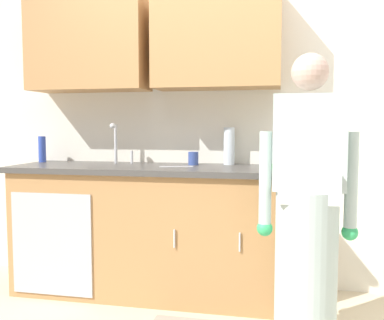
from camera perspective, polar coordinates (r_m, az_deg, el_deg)
The scene contains 11 objects.
kitchen_wall_with_uppers at distance 3.34m, azimuth 2.28°, elevation 8.74°, with size 4.80×0.44×2.70m.
counter_cabinet at distance 3.24m, azimuth -6.03°, elevation -9.44°, with size 1.90×0.62×0.90m.
countertop at distance 3.16m, azimuth -6.04°, elevation -1.13°, with size 1.96×0.66×0.04m, color #474442.
sink at distance 3.25m, azimuth -10.33°, elevation -0.92°, with size 0.50×0.36×0.35m.
person_at_sink at distance 2.48m, azimuth 14.96°, elevation -8.14°, with size 0.55×0.34×1.62m.
bottle_soap at distance 3.23m, azimuth 10.31°, elevation 1.07°, with size 0.08×0.08×0.20m, color silver.
bottle_water_tall at distance 3.24m, azimuth 4.95°, elevation 1.85°, with size 0.08×0.08×0.28m, color silver.
bottle_water_short at distance 3.66m, azimuth -19.23°, elevation 1.36°, with size 0.06×0.06×0.21m, color #334CB2.
cup_by_sink at distance 3.20m, azimuth 0.17°, elevation 0.21°, with size 0.08×0.08×0.10m, color #33478C.
knife_on_counter at distance 3.05m, azimuth -2.09°, elevation -0.86°, with size 0.24×0.02×0.01m, color silver.
sponge at distance 2.97m, azimuth 10.30°, elevation -0.86°, with size 0.11×0.07×0.03m, color #4CBF4C.
Camera 1 is at (0.41, -2.29, 1.23)m, focal length 40.27 mm.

